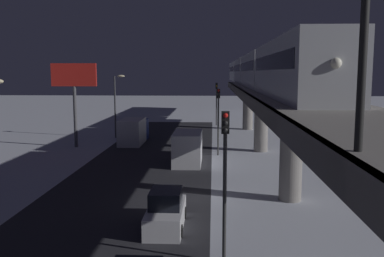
# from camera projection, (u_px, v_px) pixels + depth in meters

# --- Properties ---
(ground_plane) EXTENTS (240.00, 240.00, 0.00)m
(ground_plane) POSITION_uv_depth(u_px,v_px,m) (192.00, 198.00, 27.20)
(ground_plane) COLOR silver
(avenue_asphalt) EXTENTS (11.00, 83.94, 0.01)m
(avenue_asphalt) POSITION_uv_depth(u_px,v_px,m) (125.00, 197.00, 27.41)
(avenue_asphalt) COLOR #28282D
(avenue_asphalt) RESTS_ON ground_plane
(elevated_railway) EXTENTS (5.00, 83.94, 6.45)m
(elevated_railway) POSITION_uv_depth(u_px,v_px,m) (291.00, 111.00, 26.17)
(elevated_railway) COLOR gray
(elevated_railway) RESTS_ON ground_plane
(subway_train) EXTENTS (2.94, 74.07, 3.40)m
(subway_train) POSITION_uv_depth(u_px,v_px,m) (252.00, 70.00, 53.51)
(subway_train) COLOR #B7BABF
(subway_train) RESTS_ON elevated_railway
(rail_signal) EXTENTS (0.36, 0.41, 4.00)m
(rail_signal) POSITION_uv_depth(u_px,v_px,m) (366.00, 6.00, 7.88)
(rail_signal) COLOR black
(rail_signal) RESTS_ON elevated_railway
(sedan_white) EXTENTS (1.91, 4.43, 1.97)m
(sedan_white) POSITION_uv_depth(u_px,v_px,m) (166.00, 212.00, 22.09)
(sedan_white) COLOR silver
(sedan_white) RESTS_ON ground_plane
(box_truck) EXTENTS (2.40, 7.40, 2.80)m
(box_truck) POSITION_uv_depth(u_px,v_px,m) (134.00, 131.00, 48.62)
(box_truck) COLOR navy
(box_truck) RESTS_ON ground_plane
(delivery_van) EXTENTS (2.40, 7.40, 2.80)m
(delivery_van) POSITION_uv_depth(u_px,v_px,m) (188.00, 147.00, 38.34)
(delivery_van) COLOR silver
(delivery_van) RESTS_ON ground_plane
(traffic_light_near) EXTENTS (0.32, 0.44, 6.40)m
(traffic_light_near) POSITION_uv_depth(u_px,v_px,m) (225.00, 165.00, 17.50)
(traffic_light_near) COLOR #2D2D2D
(traffic_light_near) RESTS_ON ground_plane
(traffic_light_mid) EXTENTS (0.32, 0.44, 6.40)m
(traffic_light_mid) POSITION_uv_depth(u_px,v_px,m) (218.00, 112.00, 40.86)
(traffic_light_mid) COLOR #2D2D2D
(traffic_light_mid) RESTS_ON ground_plane
(traffic_light_far) EXTENTS (0.32, 0.44, 6.40)m
(traffic_light_far) POSITION_uv_depth(u_px,v_px,m) (216.00, 98.00, 64.23)
(traffic_light_far) COLOR #2D2D2D
(traffic_light_far) RESTS_ON ground_plane
(commercial_billboard) EXTENTS (4.80, 0.36, 8.90)m
(commercial_billboard) POSITION_uv_depth(u_px,v_px,m) (74.00, 83.00, 45.08)
(commercial_billboard) COLOR #4C4C51
(commercial_billboard) RESTS_ON ground_plane
(street_lamp_far) EXTENTS (1.35, 0.44, 7.65)m
(street_lamp_far) POSITION_uv_depth(u_px,v_px,m) (117.00, 98.00, 51.83)
(street_lamp_far) COLOR #38383D
(street_lamp_far) RESTS_ON ground_plane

